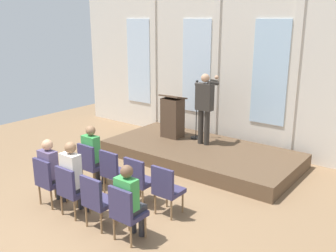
% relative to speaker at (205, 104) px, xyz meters
% --- Properties ---
extents(ground_plane, '(13.99, 13.99, 0.00)m').
position_rel_speaker_xyz_m(ground_plane, '(0.08, -3.98, -1.38)').
color(ground_plane, '#846647').
extents(rear_partition, '(10.76, 0.14, 4.20)m').
position_rel_speaker_xyz_m(rear_partition, '(0.12, 1.17, 0.73)').
color(rear_partition, silver).
rests_on(rear_partition, ground).
extents(stage_platform, '(4.70, 2.31, 0.34)m').
position_rel_speaker_xyz_m(stage_platform, '(0.08, -0.27, -1.21)').
color(stage_platform, brown).
rests_on(stage_platform, ground).
extents(speaker, '(0.51, 0.69, 1.78)m').
position_rel_speaker_xyz_m(speaker, '(0.00, 0.00, 0.00)').
color(speaker, '#332D28').
rests_on(speaker, stage_platform).
extents(mic_stand, '(0.28, 0.28, 1.56)m').
position_rel_speaker_xyz_m(mic_stand, '(-0.41, 0.27, -0.70)').
color(mic_stand, black).
rests_on(mic_stand, stage_platform).
extents(lectern, '(0.60, 0.48, 1.16)m').
position_rel_speaker_xyz_m(lectern, '(-0.98, -0.01, -0.48)').
color(lectern, '#4C3828').
rests_on(lectern, stage_platform).
extents(chair_r0_c0, '(0.46, 0.44, 0.94)m').
position_rel_speaker_xyz_m(chair_r0_c0, '(-0.90, -2.95, -0.84)').
color(chair_r0_c0, olive).
rests_on(chair_r0_c0, ground).
extents(audience_r0_c0, '(0.36, 0.39, 1.31)m').
position_rel_speaker_xyz_m(audience_r0_c0, '(-0.90, -2.86, -0.65)').
color(audience_r0_c0, '#2D2D33').
rests_on(audience_r0_c0, ground).
extents(chair_r0_c1, '(0.46, 0.44, 0.94)m').
position_rel_speaker_xyz_m(chair_r0_c1, '(-0.24, -2.95, -0.84)').
color(chair_r0_c1, olive).
rests_on(chair_r0_c1, ground).
extents(chair_r0_c2, '(0.46, 0.44, 0.94)m').
position_rel_speaker_xyz_m(chair_r0_c2, '(0.41, -2.95, -0.84)').
color(chair_r0_c2, olive).
rests_on(chair_r0_c2, ground).
extents(chair_r0_c3, '(0.46, 0.44, 0.94)m').
position_rel_speaker_xyz_m(chair_r0_c3, '(1.07, -2.95, -0.84)').
color(chair_r0_c3, olive).
rests_on(chair_r0_c3, ground).
extents(chair_r1_c0, '(0.46, 0.44, 0.94)m').
position_rel_speaker_xyz_m(chair_r1_c0, '(-0.90, -3.98, -0.84)').
color(chair_r1_c0, olive).
rests_on(chair_r1_c0, ground).
extents(audience_r1_c0, '(0.36, 0.39, 1.29)m').
position_rel_speaker_xyz_m(audience_r1_c0, '(-0.90, -3.89, -0.66)').
color(audience_r1_c0, '#2D2D33').
rests_on(audience_r1_c0, ground).
extents(chair_r1_c1, '(0.46, 0.44, 0.94)m').
position_rel_speaker_xyz_m(chair_r1_c1, '(-0.24, -3.98, -0.84)').
color(chair_r1_c1, olive).
rests_on(chair_r1_c1, ground).
extents(audience_r1_c1, '(0.36, 0.39, 1.38)m').
position_rel_speaker_xyz_m(audience_r1_c1, '(-0.24, -3.90, -0.62)').
color(audience_r1_c1, '#2D2D33').
rests_on(audience_r1_c1, ground).
extents(chair_r1_c2, '(0.46, 0.44, 0.94)m').
position_rel_speaker_xyz_m(chair_r1_c2, '(0.41, -3.98, -0.84)').
color(chair_r1_c2, olive).
rests_on(chair_r1_c2, ground).
extents(chair_r1_c3, '(0.46, 0.44, 0.94)m').
position_rel_speaker_xyz_m(chair_r1_c3, '(1.07, -3.98, -0.84)').
color(chair_r1_c3, olive).
rests_on(chair_r1_c3, ground).
extents(audience_r1_c3, '(0.36, 0.39, 1.27)m').
position_rel_speaker_xyz_m(audience_r1_c3, '(1.07, -3.89, -0.67)').
color(audience_r1_c3, '#2D2D33').
rests_on(audience_r1_c3, ground).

